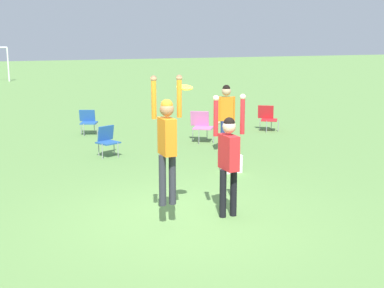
% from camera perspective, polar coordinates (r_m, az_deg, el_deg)
% --- Properties ---
extents(ground_plane, '(120.00, 120.00, 0.00)m').
position_cam_1_polar(ground_plane, '(9.46, -0.74, -7.95)').
color(ground_plane, '#608C47').
extents(person_jumping, '(0.54, 0.39, 2.17)m').
position_cam_1_polar(person_jumping, '(8.75, -2.68, 0.73)').
color(person_jumping, '#2D2D38').
rests_on(person_jumping, ground_plane).
extents(person_defending, '(0.61, 0.46, 2.17)m').
position_cam_1_polar(person_defending, '(9.27, 3.95, -0.95)').
color(person_defending, black).
rests_on(person_defending, ground_plane).
extents(frisbee, '(0.28, 0.27, 0.07)m').
position_cam_1_polar(frisbee, '(8.89, -0.80, 6.06)').
color(frisbee, yellow).
extents(camping_chair_0, '(0.72, 0.79, 0.83)m').
position_cam_1_polar(camping_chair_0, '(18.06, 8.07, 2.91)').
color(camping_chair_0, gray).
rests_on(camping_chair_0, ground_plane).
extents(camping_chair_2, '(0.66, 0.70, 0.78)m').
position_cam_1_polar(camping_chair_2, '(17.52, -11.01, 2.51)').
color(camping_chair_2, gray).
rests_on(camping_chair_2, ground_plane).
extents(camping_chair_3, '(0.77, 0.84, 0.91)m').
position_cam_1_polar(camping_chair_3, '(15.98, 1.04, 2.12)').
color(camping_chair_3, gray).
rests_on(camping_chair_3, ground_plane).
extents(camping_chair_4, '(0.65, 0.70, 0.80)m').
position_cam_1_polar(camping_chair_4, '(14.26, -9.04, 0.54)').
color(camping_chair_4, gray).
rests_on(camping_chair_4, ground_plane).
extents(person_spectator_near, '(0.55, 0.38, 1.86)m').
position_cam_1_polar(person_spectator_near, '(14.32, 3.65, 3.44)').
color(person_spectator_near, navy).
rests_on(person_spectator_near, ground_plane).
extents(cooler_box, '(0.42, 0.35, 0.42)m').
position_cam_1_polar(cooler_box, '(12.55, 4.23, -2.05)').
color(cooler_box, white).
rests_on(cooler_box, ground_plane).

